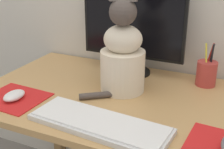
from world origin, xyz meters
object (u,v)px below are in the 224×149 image
at_px(computer_mouse_left, 14,96).
at_px(cat, 122,55).
at_px(monitor, 133,23).
at_px(pen_cup, 207,73).
at_px(keyboard, 99,123).

relative_size(computer_mouse_left, cat, 0.24).
distance_m(monitor, pen_cup, 0.38).
bearing_deg(keyboard, monitor, 103.34).
bearing_deg(pen_cup, computer_mouse_left, -144.73).
xyz_separation_m(monitor, cat, (0.03, -0.19, -0.08)).
relative_size(keyboard, cat, 1.19).
bearing_deg(cat, keyboard, -98.30).
height_order(monitor, keyboard, monitor).
xyz_separation_m(keyboard, cat, (-0.04, 0.29, 0.14)).
bearing_deg(computer_mouse_left, cat, 37.02).
height_order(monitor, pen_cup, monitor).
bearing_deg(cat, pen_cup, 16.83).
xyz_separation_m(computer_mouse_left, pen_cup, (0.64, 0.45, 0.03)).
distance_m(keyboard, computer_mouse_left, 0.38).
height_order(keyboard, cat, cat).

